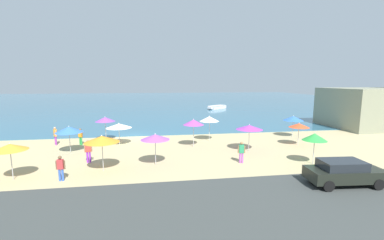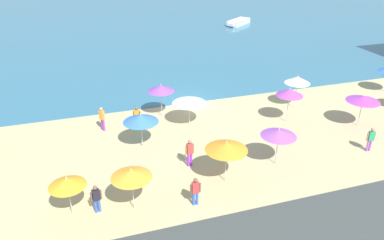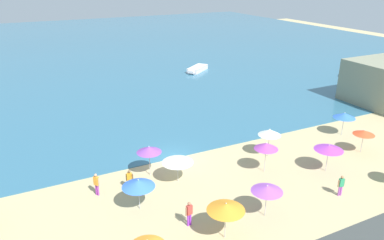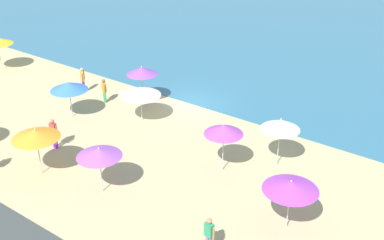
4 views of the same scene
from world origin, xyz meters
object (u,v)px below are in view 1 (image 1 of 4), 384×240
beach_umbrella_13 (69,130)px  bather_2 (80,136)px  beach_umbrella_12 (10,147)px  skiff_nearshore (217,107)px  beach_umbrella_4 (119,126)px  beach_umbrella_5 (102,139)px  beach_umbrella_6 (315,137)px  beach_umbrella_2 (105,119)px  bather_1 (88,150)px  bather_0 (55,135)px  beach_umbrella_10 (194,122)px  beach_umbrella_8 (155,137)px  beach_umbrella_3 (299,125)px  bather_3 (241,151)px  bather_4 (61,167)px  parked_car_1 (344,172)px  beach_umbrella_7 (293,118)px  beach_umbrella_1 (209,119)px  beach_umbrella_0 (249,127)px

beach_umbrella_13 → bather_2: beach_umbrella_13 is taller
beach_umbrella_12 → skiff_nearshore: size_ratio=0.50×
beach_umbrella_4 → beach_umbrella_5: (-0.20, -7.48, 0.36)m
beach_umbrella_6 → beach_umbrella_4: bearing=151.3°
beach_umbrella_2 → bather_1: 7.47m
beach_umbrella_2 → beach_umbrella_12: (-3.96, -10.30, -0.16)m
bather_2 → bather_0: bearing=171.8°
beach_umbrella_2 → beach_umbrella_13: bearing=-119.6°
beach_umbrella_6 → beach_umbrella_5: bearing=176.8°
skiff_nearshore → beach_umbrella_10: bearing=-108.0°
beach_umbrella_4 → beach_umbrella_8: beach_umbrella_8 is taller
beach_umbrella_3 → bather_2: size_ratio=1.37×
bather_1 → beach_umbrella_8: bearing=-15.2°
beach_umbrella_4 → beach_umbrella_6: 17.36m
beach_umbrella_3 → beach_umbrella_4: beach_umbrella_3 is taller
beach_umbrella_6 → beach_umbrella_12: 20.80m
bather_2 → bather_3: size_ratio=0.99×
beach_umbrella_12 → beach_umbrella_5: bearing=8.9°
bather_0 → beach_umbrella_3: bearing=-9.2°
bather_4 → parked_car_1: bearing=-11.3°
beach_umbrella_4 → beach_umbrella_10: bearing=-14.4°
beach_umbrella_8 → parked_car_1: 12.45m
skiff_nearshore → bather_3: bearing=-101.5°
beach_umbrella_6 → bather_0: beach_umbrella_6 is taller
beach_umbrella_7 → beach_umbrella_12: bearing=-159.5°
beach_umbrella_12 → bather_4: 3.40m
beach_umbrella_7 → bather_0: beach_umbrella_7 is taller
bather_3 → beach_umbrella_10: bearing=117.6°
beach_umbrella_3 → beach_umbrella_4: bearing=170.5°
bather_0 → bather_1: (4.55, -6.30, -0.02)m
beach_umbrella_4 → beach_umbrella_8: bearing=-63.0°
beach_umbrella_1 → beach_umbrella_12: beach_umbrella_1 is taller
beach_umbrella_0 → beach_umbrella_13: bearing=173.2°
beach_umbrella_0 → beach_umbrella_7: (7.02, 4.82, -0.04)m
beach_umbrella_13 → bather_0: (-2.25, 3.06, -1.03)m
beach_umbrella_13 → bather_4: (1.48, -6.84, -1.13)m
beach_umbrella_1 → beach_umbrella_6: (6.11, -8.69, -0.25)m
beach_umbrella_13 → parked_car_1: bearing=-29.0°
beach_umbrella_2 → beach_umbrella_3: beach_umbrella_2 is taller
beach_umbrella_12 → bather_4: bearing=-11.9°
beach_umbrella_3 → bather_4: (-19.73, -6.08, -1.08)m
bather_0 → parked_car_1: bearing=-32.7°
beach_umbrella_7 → beach_umbrella_10: bearing=-167.4°
bather_1 → bather_3: bather_1 is taller
beach_umbrella_1 → beach_umbrella_10: (-2.02, -2.17, 0.03)m
beach_umbrella_8 → beach_umbrella_12: (-9.01, -1.56, -0.00)m
beach_umbrella_1 → parked_car_1: size_ratio=0.60×
beach_umbrella_4 → skiff_nearshore: beach_umbrella_4 is taller
beach_umbrella_1 → beach_umbrella_8: bearing=-128.6°
bather_0 → parked_car_1: size_ratio=0.40×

